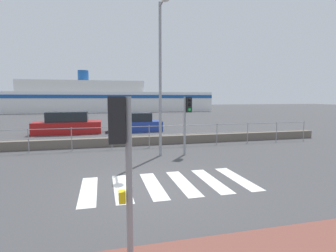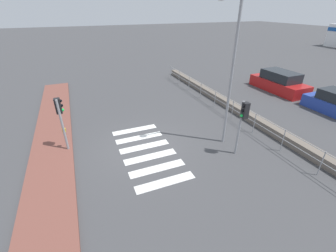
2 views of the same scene
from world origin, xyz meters
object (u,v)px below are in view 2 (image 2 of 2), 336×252
object	(u,v)px
traffic_light_near	(60,114)
traffic_light_far	(243,117)
parked_car_red	(279,82)
streetlamp	(229,61)

from	to	relation	value
traffic_light_near	traffic_light_far	xyz separation A→B (m)	(3.37, 7.05, 0.04)
traffic_light_far	parked_car_red	xyz separation A→B (m)	(-6.00, 8.66, -1.23)
traffic_light_far	streetlamp	distance (m)	2.41
traffic_light_far	streetlamp	bearing A→B (deg)	-174.47
streetlamp	parked_car_red	distance (m)	10.54
streetlamp	parked_car_red	world-z (taller)	streetlamp
traffic_light_far	streetlamp	size ratio (longest dim) A/B	0.40
traffic_light_near	streetlamp	world-z (taller)	streetlamp
traffic_light_near	parked_car_red	bearing A→B (deg)	99.50
traffic_light_near	traffic_light_far	distance (m)	7.82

